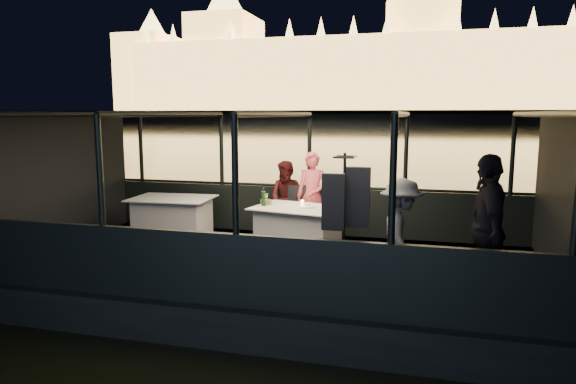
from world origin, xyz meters
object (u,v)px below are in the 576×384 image
(person_woman_coral, at_px, (312,200))
(passenger_dark, at_px, (486,235))
(person_man_maroon, at_px, (287,198))
(passenger_stripe, at_px, (401,228))
(wine_bottle, at_px, (263,197))
(dining_table_central, at_px, (298,229))
(coat_stand, at_px, (344,226))
(dining_table_aft, at_px, (173,218))
(chair_port_right, at_px, (311,217))
(chair_port_left, at_px, (295,217))

(person_woman_coral, height_order, passenger_dark, passenger_dark)
(person_man_maroon, height_order, passenger_stripe, passenger_stripe)
(person_woman_coral, bearing_deg, wine_bottle, -129.81)
(person_woman_coral, distance_m, passenger_dark, 3.72)
(dining_table_central, bearing_deg, coat_stand, -60.70)
(dining_table_central, distance_m, coat_stand, 2.21)
(passenger_dark, relative_size, wine_bottle, 6.01)
(wine_bottle, bearing_deg, person_man_maroon, 80.26)
(person_woman_coral, xyz_separation_m, passenger_stripe, (1.69, -2.40, 0.10))
(dining_table_aft, xyz_separation_m, person_man_maroon, (2.04, 0.63, 0.36))
(chair_port_right, bearing_deg, person_woman_coral, 105.73)
(passenger_stripe, bearing_deg, coat_stand, 107.10)
(person_man_maroon, relative_size, passenger_dark, 0.78)
(dining_table_central, distance_m, dining_table_aft, 2.49)
(chair_port_left, height_order, chair_port_right, chair_port_left)
(coat_stand, distance_m, passenger_stripe, 0.77)
(passenger_dark, bearing_deg, coat_stand, -87.15)
(dining_table_central, distance_m, passenger_stripe, 2.37)
(person_man_maroon, bearing_deg, passenger_dark, -32.97)
(person_woman_coral, relative_size, wine_bottle, 5.32)
(wine_bottle, bearing_deg, person_woman_coral, 53.08)
(dining_table_aft, bearing_deg, chair_port_right, 10.57)
(coat_stand, bearing_deg, dining_table_central, 119.30)
(dining_table_aft, distance_m, person_man_maroon, 2.16)
(person_woman_coral, bearing_deg, passenger_stripe, -57.80)
(chair_port_left, relative_size, wine_bottle, 3.21)
(dining_table_central, height_order, chair_port_left, chair_port_left)
(passenger_stripe, bearing_deg, dining_table_central, 40.02)
(dining_table_central, height_order, person_man_maroon, person_man_maroon)
(chair_port_left, height_order, passenger_stripe, passenger_stripe)
(coat_stand, height_order, wine_bottle, coat_stand)
(dining_table_central, distance_m, chair_port_left, 0.71)
(person_man_maroon, xyz_separation_m, passenger_dark, (3.21, -2.62, 0.10))
(dining_table_aft, distance_m, chair_port_left, 2.29)
(dining_table_aft, relative_size, passenger_dark, 0.80)
(chair_port_right, distance_m, person_man_maroon, 0.59)
(dining_table_central, bearing_deg, wine_bottle, -178.52)
(wine_bottle, bearing_deg, coat_stand, -48.37)
(coat_stand, relative_size, passenger_dark, 0.99)
(dining_table_aft, height_order, person_woman_coral, person_woman_coral)
(chair_port_right, bearing_deg, passenger_dark, -19.75)
(dining_table_aft, height_order, passenger_dark, passenger_dark)
(passenger_stripe, bearing_deg, chair_port_left, 32.95)
(coat_stand, bearing_deg, dining_table_aft, 148.23)
(dining_table_central, bearing_deg, person_man_maroon, 114.96)
(person_man_maroon, height_order, passenger_dark, passenger_dark)
(chair_port_left, bearing_deg, coat_stand, -46.02)
(chair_port_left, relative_size, person_man_maroon, 0.68)
(coat_stand, relative_size, person_woman_coral, 1.12)
(chair_port_right, xyz_separation_m, passenger_dark, (2.72, -2.46, 0.40))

